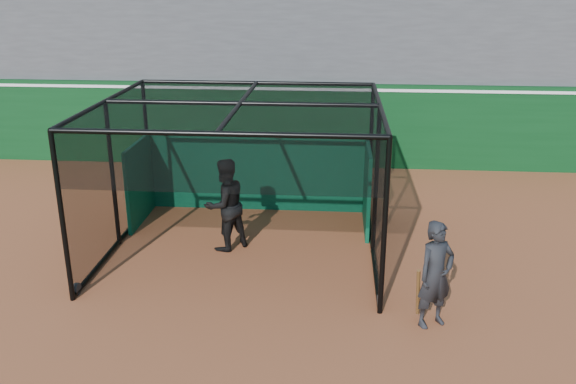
{
  "coord_description": "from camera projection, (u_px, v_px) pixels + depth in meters",
  "views": [
    {
      "loc": [
        1.46,
        -9.35,
        5.44
      ],
      "look_at": [
        0.54,
        2.0,
        1.4
      ],
      "focal_mm": 38.0,
      "sensor_mm": 36.0,
      "label": 1
    }
  ],
  "objects": [
    {
      "name": "batting_cage",
      "position": [
        242.0,
        179.0,
        12.43
      ],
      "size": [
        5.52,
        4.96,
        3.1
      ],
      "color": "black",
      "rests_on": "ground"
    },
    {
      "name": "batter",
      "position": [
        225.0,
        205.0,
        12.6
      ],
      "size": [
        1.2,
        1.19,
        1.96
      ],
      "primitive_type": "imported",
      "rotation": [
        0.0,
        0.0,
        3.9
      ],
      "color": "black",
      "rests_on": "ground"
    },
    {
      "name": "outfield_wall",
      "position": [
        287.0,
        123.0,
        18.27
      ],
      "size": [
        50.0,
        0.5,
        2.5
      ],
      "color": "#0A3815",
      "rests_on": "ground"
    },
    {
      "name": "grandstand",
      "position": [
        296.0,
        6.0,
        20.75
      ],
      "size": [
        50.0,
        7.85,
        8.95
      ],
      "color": "#4C4C4F",
      "rests_on": "ground"
    },
    {
      "name": "on_deck_player",
      "position": [
        436.0,
        275.0,
        9.8
      ],
      "size": [
        0.79,
        0.71,
        1.82
      ],
      "color": "black",
      "rests_on": "ground"
    },
    {
      "name": "ground",
      "position": [
        248.0,
        304.0,
        10.72
      ],
      "size": [
        120.0,
        120.0,
        0.0
      ],
      "primitive_type": "plane",
      "color": "brown",
      "rests_on": "ground"
    }
  ]
}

